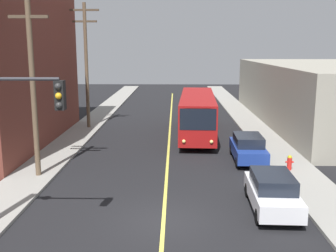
% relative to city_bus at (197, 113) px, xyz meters
% --- Properties ---
extents(ground_plane, '(120.00, 120.00, 0.00)m').
position_rel_city_bus_xyz_m(ground_plane, '(-2.20, -16.02, -1.82)').
color(ground_plane, black).
extents(sidewalk_left, '(2.50, 90.00, 0.15)m').
position_rel_city_bus_xyz_m(sidewalk_left, '(-9.45, -6.02, -1.74)').
color(sidewalk_left, gray).
rests_on(sidewalk_left, ground).
extents(sidewalk_right, '(2.50, 90.00, 0.15)m').
position_rel_city_bus_xyz_m(sidewalk_right, '(5.05, -6.02, -1.74)').
color(sidewalk_right, gray).
rests_on(sidewalk_right, ground).
extents(lane_stripe_center, '(0.16, 60.00, 0.01)m').
position_rel_city_bus_xyz_m(lane_stripe_center, '(-2.20, -1.02, -1.81)').
color(lane_stripe_center, '#D8CC4C').
rests_on(lane_stripe_center, ground).
extents(building_right_warehouse, '(12.00, 27.66, 5.42)m').
position_rel_city_bus_xyz_m(building_right_warehouse, '(12.30, 5.55, 0.89)').
color(building_right_warehouse, gray).
rests_on(building_right_warehouse, ground).
extents(city_bus, '(3.13, 12.24, 3.20)m').
position_rel_city_bus_xyz_m(city_bus, '(0.00, 0.00, 0.00)').
color(city_bus, maroon).
rests_on(city_bus, ground).
extents(parked_car_white, '(1.96, 4.46, 1.62)m').
position_rel_city_bus_xyz_m(parked_car_white, '(2.43, -14.86, -0.98)').
color(parked_car_white, silver).
rests_on(parked_car_white, ground).
extents(parked_car_blue, '(1.90, 4.44, 1.62)m').
position_rel_city_bus_xyz_m(parked_car_blue, '(2.73, -7.29, -0.98)').
color(parked_car_blue, navy).
rests_on(parked_car_blue, ground).
extents(utility_pole_near, '(2.40, 0.28, 9.74)m').
position_rel_city_bus_xyz_m(utility_pole_near, '(-9.08, -10.73, 3.70)').
color(utility_pole_near, brown).
rests_on(utility_pole_near, sidewalk_left).
extents(utility_pole_mid, '(2.40, 0.28, 10.31)m').
position_rel_city_bus_xyz_m(utility_pole_mid, '(-9.19, 2.43, 3.99)').
color(utility_pole_mid, brown).
rests_on(utility_pole_mid, sidewalk_left).
extents(traffic_signal_left_corner, '(3.75, 0.48, 6.00)m').
position_rel_city_bus_xyz_m(traffic_signal_left_corner, '(-7.61, -17.75, 2.49)').
color(traffic_signal_left_corner, '#2D2D33').
rests_on(traffic_signal_left_corner, sidewalk_left).
extents(fire_hydrant, '(0.44, 0.26, 0.84)m').
position_rel_city_bus_xyz_m(fire_hydrant, '(4.65, -9.55, -1.23)').
color(fire_hydrant, red).
rests_on(fire_hydrant, sidewalk_right).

